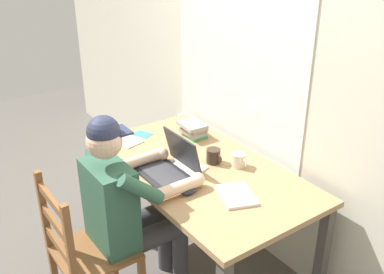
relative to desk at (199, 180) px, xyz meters
The scene contains 14 objects.
ground_plane 0.66m from the desk, ahead, with size 8.00×8.00×0.00m, color #56514C.
back_wall 0.81m from the desk, 90.61° to the left, with size 6.00×0.08×2.60m.
desk is the anchor object (origin of this frame).
seated_person 0.49m from the desk, 91.22° to the right, with size 0.50×0.60×1.24m.
wooden_chair 0.80m from the desk, 90.78° to the right, with size 0.42×0.42×0.93m.
laptop 0.23m from the desk, 104.88° to the right, with size 0.33×0.29×0.23m.
computer_mouse 0.32m from the desk, 47.13° to the right, with size 0.06×0.10×0.03m, color #232328.
coffee_mug_white 0.28m from the desk, 57.93° to the left, with size 0.12×0.08×0.09m.
coffee_mug_dark 0.17m from the desk, 88.32° to the left, with size 0.13×0.09×0.09m.
book_stack_main 0.47m from the desk, 148.70° to the left, with size 0.20×0.16×0.10m.
paper_pile_near_laptop 0.13m from the desk, 113.99° to the right, with size 0.23×0.19×0.01m, color silver.
paper_pile_back_corner 0.62m from the desk, 161.84° to the right, with size 0.19×0.15×0.01m, color silver.
paper_pile_side 0.40m from the desk, ahead, with size 0.24×0.17×0.02m, color white.
landscape_photo_print 0.63m from the desk, behind, with size 0.13×0.09×0.00m, color teal.
Camera 1 is at (1.94, -1.43, 2.10)m, focal length 41.93 mm.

